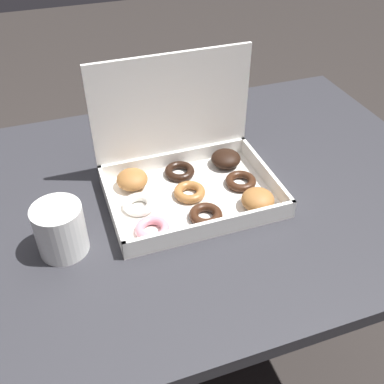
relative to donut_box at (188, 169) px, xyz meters
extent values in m
plane|color=#2D2826|center=(-0.04, -0.01, -0.82)|extent=(8.00, 8.00, 0.00)
cube|color=#2D2D33|center=(-0.04, -0.01, -0.07)|extent=(1.24, 0.80, 0.03)
cylinder|color=#2D2D33|center=(0.54, 0.35, -0.45)|extent=(0.06, 0.06, 0.73)
cube|color=silver|center=(0.00, -0.04, -0.05)|extent=(0.35, 0.25, 0.01)
cube|color=white|center=(0.00, -0.16, -0.03)|extent=(0.35, 0.01, 0.03)
cube|color=white|center=(0.00, 0.08, -0.03)|extent=(0.35, 0.01, 0.03)
cube|color=white|center=(-0.17, -0.04, -0.03)|extent=(0.01, 0.25, 0.03)
cube|color=white|center=(0.17, -0.04, -0.03)|extent=(0.01, 0.25, 0.03)
cube|color=white|center=(0.00, 0.09, 0.10)|extent=(0.35, 0.01, 0.23)
torus|color=pink|center=(-0.11, -0.11, -0.04)|extent=(0.07, 0.07, 0.02)
torus|color=#381E11|center=(0.00, -0.11, -0.04)|extent=(0.07, 0.07, 0.02)
ellipsoid|color=#9E6633|center=(0.11, -0.11, -0.03)|extent=(0.07, 0.07, 0.04)
torus|color=white|center=(-0.12, -0.03, -0.04)|extent=(0.07, 0.07, 0.02)
torus|color=#9E6633|center=(-0.01, -0.03, -0.04)|extent=(0.07, 0.07, 0.02)
torus|color=#381E11|center=(0.11, -0.03, -0.04)|extent=(0.07, 0.07, 0.02)
ellipsoid|color=#9E6633|center=(-0.11, 0.04, -0.03)|extent=(0.07, 0.07, 0.04)
torus|color=black|center=(0.00, 0.05, -0.04)|extent=(0.07, 0.07, 0.02)
ellipsoid|color=black|center=(0.11, 0.05, -0.03)|extent=(0.07, 0.07, 0.03)
cylinder|color=white|center=(-0.27, -0.09, 0.00)|extent=(0.09, 0.09, 0.10)
cylinder|color=black|center=(-0.27, -0.09, 0.04)|extent=(0.07, 0.07, 0.01)
camera|label=1|loc=(-0.24, -0.72, 0.56)|focal=42.00mm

